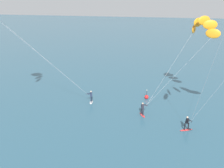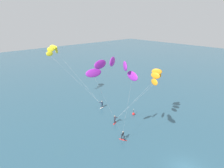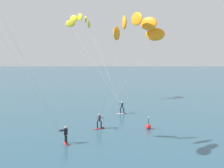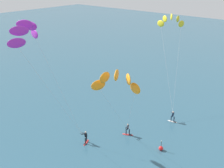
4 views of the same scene
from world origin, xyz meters
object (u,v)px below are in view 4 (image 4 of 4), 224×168
(kitesurfer_nearshore, at_px, (28,36))
(marker_buoy, at_px, (161,148))
(kitesurfer_mid_water, at_px, (117,84))
(kitesurfer_far_out, at_px, (171,25))

(kitesurfer_nearshore, xyz_separation_m, marker_buoy, (13.72, 8.30, -13.49))
(kitesurfer_mid_water, distance_m, marker_buoy, 11.76)
(kitesurfer_mid_water, relative_size, marker_buoy, 8.52)
(kitesurfer_mid_water, xyz_separation_m, marker_buoy, (2.06, 6.10, -9.85))
(kitesurfer_far_out, height_order, marker_buoy, kitesurfer_far_out)
(kitesurfer_mid_water, distance_m, kitesurfer_far_out, 23.01)
(kitesurfer_nearshore, distance_m, kitesurfer_mid_water, 12.42)
(kitesurfer_mid_water, bearing_deg, kitesurfer_nearshore, -169.32)
(kitesurfer_nearshore, height_order, kitesurfer_far_out, kitesurfer_nearshore)
(kitesurfer_nearshore, relative_size, kitesurfer_mid_water, 1.33)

